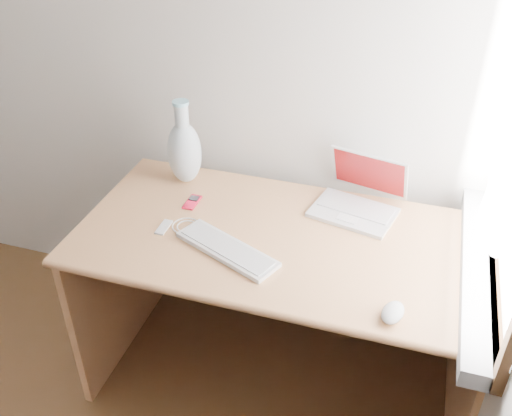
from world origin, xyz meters
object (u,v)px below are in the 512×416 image
(laptop, at_px, (356,198))
(vase, at_px, (184,150))
(desk, at_px, (286,269))
(external_keyboard, at_px, (227,249))

(laptop, bearing_deg, vase, -167.01)
(desk, bearing_deg, vase, 161.13)
(desk, distance_m, laptop, 0.39)
(desk, distance_m, external_keyboard, 0.36)
(vase, bearing_deg, desk, -18.87)
(laptop, relative_size, external_keyboard, 0.84)
(laptop, height_order, external_keyboard, laptop)
(desk, relative_size, vase, 4.16)
(desk, bearing_deg, external_keyboard, -124.41)
(desk, height_order, external_keyboard, external_keyboard)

